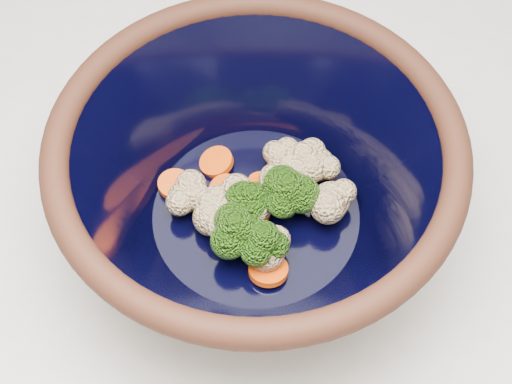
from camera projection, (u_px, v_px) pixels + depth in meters
name	position (u px, v px, depth m)	size (l,w,h in m)	color
counter	(230.00, 356.00, 1.05)	(1.20, 1.20, 0.90)	beige
mixing_bowl	(256.00, 183.00, 0.58)	(0.38, 0.38, 0.14)	black
vegetable_pile	(263.00, 204.00, 0.60)	(0.17, 0.14, 0.06)	#608442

